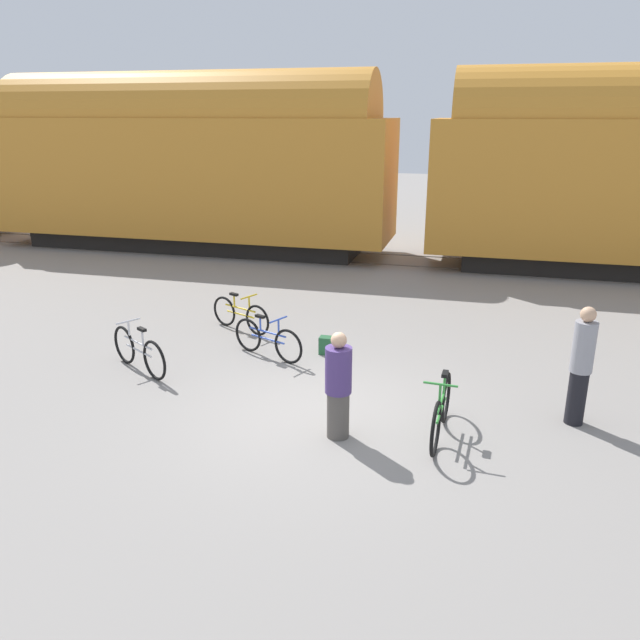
{
  "coord_description": "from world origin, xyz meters",
  "views": [
    {
      "loc": [
        2.15,
        -8.29,
        4.38
      ],
      "look_at": [
        -0.33,
        1.22,
        1.1
      ],
      "focal_mm": 35.0,
      "sensor_mm": 36.0,
      "label": 1
    }
  ],
  "objects_px": {
    "freight_train": "(412,162)",
    "person_in_grey": "(581,366)",
    "bicycle_yellow": "(241,315)",
    "person_in_purple": "(338,386)",
    "backpack": "(327,345)",
    "bicycle_silver": "(139,351)",
    "bicycle_blue": "(268,339)",
    "bicycle_green": "(441,411)"
  },
  "relations": [
    {
      "from": "freight_train",
      "to": "bicycle_silver",
      "type": "distance_m",
      "value": 10.87
    },
    {
      "from": "freight_train",
      "to": "bicycle_yellow",
      "type": "distance_m",
      "value": 8.31
    },
    {
      "from": "bicycle_blue",
      "to": "bicycle_green",
      "type": "bearing_deg",
      "value": -33.96
    },
    {
      "from": "backpack",
      "to": "bicycle_silver",
      "type": "bearing_deg",
      "value": -151.29
    },
    {
      "from": "bicycle_green",
      "to": "backpack",
      "type": "bearing_deg",
      "value": 130.76
    },
    {
      "from": "bicycle_blue",
      "to": "person_in_grey",
      "type": "relative_size",
      "value": 0.86
    },
    {
      "from": "freight_train",
      "to": "bicycle_green",
      "type": "bearing_deg",
      "value": -80.69
    },
    {
      "from": "bicycle_silver",
      "to": "bicycle_green",
      "type": "relative_size",
      "value": 0.87
    },
    {
      "from": "bicycle_yellow",
      "to": "person_in_grey",
      "type": "distance_m",
      "value": 6.85
    },
    {
      "from": "bicycle_silver",
      "to": "person_in_purple",
      "type": "xyz_separation_m",
      "value": [
        3.94,
        -1.41,
        0.4
      ]
    },
    {
      "from": "person_in_purple",
      "to": "freight_train",
      "type": "bearing_deg",
      "value": 85.08
    },
    {
      "from": "bicycle_green",
      "to": "person_in_purple",
      "type": "relative_size",
      "value": 1.13
    },
    {
      "from": "bicycle_silver",
      "to": "bicycle_yellow",
      "type": "xyz_separation_m",
      "value": [
        0.93,
        2.5,
        -0.03
      ]
    },
    {
      "from": "bicycle_green",
      "to": "person_in_grey",
      "type": "relative_size",
      "value": 0.98
    },
    {
      "from": "bicycle_silver",
      "to": "person_in_purple",
      "type": "relative_size",
      "value": 0.98
    },
    {
      "from": "person_in_grey",
      "to": "backpack",
      "type": "distance_m",
      "value": 4.64
    },
    {
      "from": "person_in_purple",
      "to": "bicycle_blue",
      "type": "bearing_deg",
      "value": 119.83
    },
    {
      "from": "bicycle_blue",
      "to": "person_in_purple",
      "type": "relative_size",
      "value": 0.99
    },
    {
      "from": "backpack",
      "to": "bicycle_yellow",
      "type": "bearing_deg",
      "value": 157.73
    },
    {
      "from": "bicycle_green",
      "to": "person_in_grey",
      "type": "distance_m",
      "value": 2.17
    },
    {
      "from": "person_in_grey",
      "to": "person_in_purple",
      "type": "distance_m",
      "value": 3.53
    },
    {
      "from": "freight_train",
      "to": "bicycle_yellow",
      "type": "height_order",
      "value": "freight_train"
    },
    {
      "from": "bicycle_green",
      "to": "backpack",
      "type": "xyz_separation_m",
      "value": [
        -2.33,
        2.7,
        -0.23
      ]
    },
    {
      "from": "bicycle_blue",
      "to": "bicycle_yellow",
      "type": "distance_m",
      "value": 1.67
    },
    {
      "from": "bicycle_silver",
      "to": "backpack",
      "type": "bearing_deg",
      "value": 28.71
    },
    {
      "from": "person_in_grey",
      "to": "backpack",
      "type": "xyz_separation_m",
      "value": [
        -4.22,
        1.78,
        -0.75
      ]
    },
    {
      "from": "bicycle_blue",
      "to": "person_in_grey",
      "type": "xyz_separation_m",
      "value": [
        5.25,
        -1.34,
        0.57
      ]
    },
    {
      "from": "freight_train",
      "to": "bicycle_silver",
      "type": "bearing_deg",
      "value": -109.6
    },
    {
      "from": "freight_train",
      "to": "person_in_grey",
      "type": "distance_m",
      "value": 10.92
    },
    {
      "from": "bicycle_blue",
      "to": "freight_train",
      "type": "bearing_deg",
      "value": 79.89
    },
    {
      "from": "person_in_purple",
      "to": "bicycle_silver",
      "type": "bearing_deg",
      "value": 153.38
    },
    {
      "from": "person_in_grey",
      "to": "freight_train",
      "type": "bearing_deg",
      "value": 51.01
    },
    {
      "from": "bicycle_yellow",
      "to": "bicycle_green",
      "type": "height_order",
      "value": "bicycle_green"
    },
    {
      "from": "person_in_purple",
      "to": "backpack",
      "type": "xyz_separation_m",
      "value": [
        -0.93,
        3.06,
        -0.6
      ]
    },
    {
      "from": "bicycle_yellow",
      "to": "bicycle_blue",
      "type": "bearing_deg",
      "value": -50.82
    },
    {
      "from": "bicycle_silver",
      "to": "bicycle_blue",
      "type": "bearing_deg",
      "value": 31.39
    },
    {
      "from": "backpack",
      "to": "bicycle_blue",
      "type": "bearing_deg",
      "value": -156.86
    },
    {
      "from": "person_in_purple",
      "to": "bicycle_yellow",
      "type": "bearing_deg",
      "value": 120.65
    },
    {
      "from": "freight_train",
      "to": "person_in_grey",
      "type": "relative_size",
      "value": 31.4
    },
    {
      "from": "bicycle_green",
      "to": "person_in_purple",
      "type": "xyz_separation_m",
      "value": [
        -1.4,
        -0.36,
        0.37
      ]
    },
    {
      "from": "bicycle_green",
      "to": "person_in_purple",
      "type": "height_order",
      "value": "person_in_purple"
    },
    {
      "from": "bicycle_blue",
      "to": "bicycle_green",
      "type": "distance_m",
      "value": 4.05
    }
  ]
}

